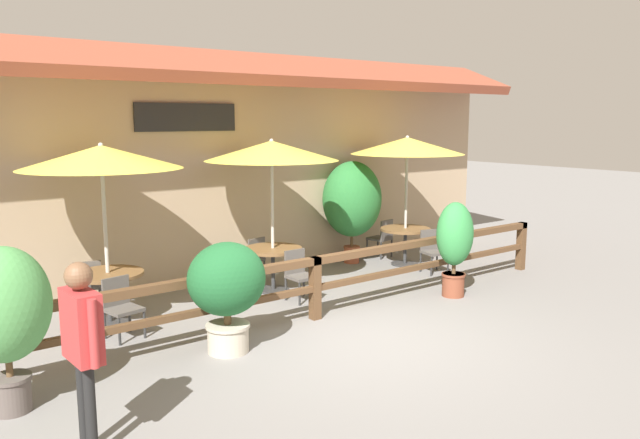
{
  "coord_description": "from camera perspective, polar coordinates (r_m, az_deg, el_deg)",
  "views": [
    {
      "loc": [
        -5.42,
        -6.15,
        2.98
      ],
      "look_at": [
        0.5,
        1.58,
        1.4
      ],
      "focal_mm": 35.0,
      "sensor_mm": 36.0,
      "label": 1
    }
  ],
  "objects": [
    {
      "name": "ground_plane",
      "position": [
        8.72,
        3.78,
        -10.77
      ],
      "size": [
        60.0,
        60.0,
        0.0
      ],
      "primitive_type": "plane",
      "color": "slate"
    },
    {
      "name": "building_facade",
      "position": [
        11.62,
        -9.61,
        5.08
      ],
      "size": [
        14.28,
        1.49,
        4.23
      ],
      "color": "tan",
      "rests_on": "ground"
    },
    {
      "name": "patio_railing",
      "position": [
        9.29,
        -0.46,
        -5.0
      ],
      "size": [
        10.4,
        0.14,
        0.95
      ],
      "color": "brown",
      "rests_on": "ground"
    },
    {
      "name": "patio_umbrella_near",
      "position": [
        9.37,
        -19.37,
        5.39
      ],
      "size": [
        2.28,
        2.28,
        2.64
      ],
      "color": "#B7B2A8",
      "rests_on": "ground"
    },
    {
      "name": "dining_table_near",
      "position": [
        9.65,
        -18.79,
        -5.47
      ],
      "size": [
        1.02,
        1.02,
        0.76
      ],
      "color": "brown",
      "rests_on": "ground"
    },
    {
      "name": "chair_near_streetside",
      "position": [
        9.01,
        -17.72,
        -7.46
      ],
      "size": [
        0.49,
        0.49,
        0.83
      ],
      "rotation": [
        0.0,
        0.0,
        0.18
      ],
      "color": "#514C47",
      "rests_on": "ground"
    },
    {
      "name": "chair_near_wallside",
      "position": [
        10.32,
        -20.49,
        -5.5
      ],
      "size": [
        0.5,
        0.5,
        0.83
      ],
      "rotation": [
        0.0,
        0.0,
        2.91
      ],
      "color": "#514C47",
      "rests_on": "ground"
    },
    {
      "name": "patio_umbrella_middle",
      "position": [
        10.62,
        -4.45,
        6.27
      ],
      "size": [
        2.28,
        2.28,
        2.64
      ],
      "color": "#B7B2A8",
      "rests_on": "ground"
    },
    {
      "name": "dining_table_middle",
      "position": [
        10.87,
        -4.33,
        -3.37
      ],
      "size": [
        1.02,
        1.02,
        0.76
      ],
      "color": "brown",
      "rests_on": "ground"
    },
    {
      "name": "chair_middle_streetside",
      "position": [
        10.32,
        -1.91,
        -4.91
      ],
      "size": [
        0.43,
        0.43,
        0.83
      ],
      "rotation": [
        0.0,
        0.0,
        0.03
      ],
      "color": "#514C47",
      "rests_on": "ground"
    },
    {
      "name": "chair_middle_wallside",
      "position": [
        11.53,
        -6.23,
        -3.45
      ],
      "size": [
        0.5,
        0.5,
        0.83
      ],
      "rotation": [
        0.0,
        0.0,
        3.36
      ],
      "color": "#514C47",
      "rests_on": "ground"
    },
    {
      "name": "patio_umbrella_far",
      "position": [
        12.68,
        7.98,
        6.68
      ],
      "size": [
        2.28,
        2.28,
        2.64
      ],
      "color": "#B7B2A8",
      "rests_on": "ground"
    },
    {
      "name": "dining_table_far",
      "position": [
        12.88,
        7.8,
        -1.44
      ],
      "size": [
        1.02,
        1.02,
        0.76
      ],
      "color": "brown",
      "rests_on": "ground"
    },
    {
      "name": "chair_far_streetside",
      "position": [
        12.36,
        10.26,
        -2.69
      ],
      "size": [
        0.51,
        0.51,
        0.83
      ],
      "rotation": [
        0.0,
        0.0,
        -0.24
      ],
      "color": "#514C47",
      "rests_on": "ground"
    },
    {
      "name": "chair_far_wallside",
      "position": [
        13.53,
        5.69,
        -1.55
      ],
      "size": [
        0.48,
        0.48,
        0.83
      ],
      "rotation": [
        0.0,
        0.0,
        3.31
      ],
      "color": "#514C47",
      "rests_on": "ground"
    },
    {
      "name": "potted_plant_tall_tropical",
      "position": [
        10.68,
        12.22,
        -1.88
      ],
      "size": [
        0.65,
        0.59,
        1.61
      ],
      "color": "brown",
      "rests_on": "ground"
    },
    {
      "name": "potted_plant_broad_leaf",
      "position": [
        8.05,
        -8.52,
        -6.01
      ],
      "size": [
        1.02,
        0.92,
        1.44
      ],
      "color": "#B7AD99",
      "rests_on": "ground"
    },
    {
      "name": "potted_plant_entrance_palm",
      "position": [
        7.06,
        -26.89,
        -7.44
      ],
      "size": [
        0.91,
        0.82,
        1.73
      ],
      "color": "#564C47",
      "rests_on": "ground"
    },
    {
      "name": "potted_plant_small_flowering",
      "position": [
        12.85,
        2.95,
        1.79
      ],
      "size": [
        1.27,
        1.14,
        2.12
      ],
      "color": "#9E4C33",
      "rests_on": "ground"
    },
    {
      "name": "pedestrian",
      "position": [
        5.88,
        -20.92,
        -9.67
      ],
      "size": [
        0.24,
        0.62,
        1.77
      ],
      "rotation": [
        0.0,
        0.0,
        1.62
      ],
      "color": "black",
      "rests_on": "ground"
    }
  ]
}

